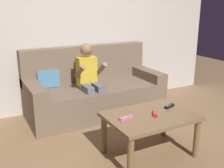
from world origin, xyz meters
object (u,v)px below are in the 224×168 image
at_px(game_remote_pink_center, 126,118).
at_px(game_remote_black_far_corner, 169,106).
at_px(couch, 93,91).
at_px(person_seated_on_couch, 90,78).
at_px(coffee_table, 150,121).
at_px(game_remote_red_near_edge, 155,114).

distance_m(game_remote_pink_center, game_remote_black_far_corner, 0.56).
xyz_separation_m(couch, person_seated_on_couch, (-0.13, -0.19, 0.26)).
bearing_deg(game_remote_black_far_corner, game_remote_pink_center, -174.67).
height_order(coffee_table, game_remote_pink_center, game_remote_pink_center).
bearing_deg(person_seated_on_couch, game_remote_pink_center, -95.22).
bearing_deg(person_seated_on_couch, coffee_table, -81.37).
xyz_separation_m(couch, game_remote_black_far_corner, (0.33, -1.23, 0.14)).
distance_m(couch, person_seated_on_couch, 0.35).
bearing_deg(coffee_table, game_remote_pink_center, 176.15).
height_order(person_seated_on_couch, coffee_table, person_seated_on_couch).
height_order(person_seated_on_couch, game_remote_red_near_edge, person_seated_on_couch).
distance_m(couch, game_remote_pink_center, 1.31).
bearing_deg(game_remote_red_near_edge, game_remote_pink_center, 172.26).
distance_m(person_seated_on_couch, game_remote_black_far_corner, 1.14).
relative_size(coffee_table, game_remote_pink_center, 6.06).
xyz_separation_m(couch, game_remote_pink_center, (-0.23, -1.28, 0.14)).
xyz_separation_m(person_seated_on_couch, game_remote_pink_center, (-0.10, -1.09, -0.12)).
distance_m(game_remote_red_near_edge, game_remote_pink_center, 0.31).
xyz_separation_m(game_remote_red_near_edge, game_remote_black_far_corner, (0.26, 0.09, 0.00)).
distance_m(person_seated_on_couch, game_remote_pink_center, 1.10).
bearing_deg(game_remote_black_far_corner, person_seated_on_couch, 113.89).
relative_size(coffee_table, game_remote_red_near_edge, 6.25).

